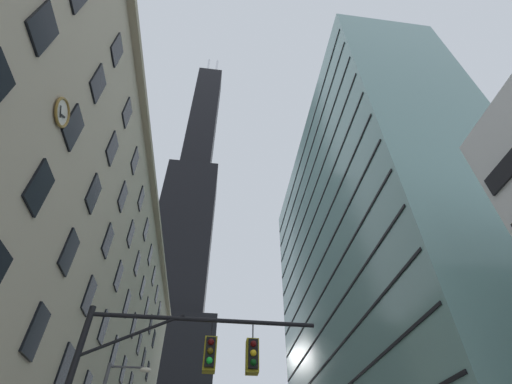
{
  "coord_description": "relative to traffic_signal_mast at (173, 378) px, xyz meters",
  "views": [
    {
      "loc": [
        -3.17,
        -9.2,
        1.87
      ],
      "look_at": [
        -0.62,
        10.86,
        20.54
      ],
      "focal_mm": 25.22,
      "sensor_mm": 36.0,
      "label": 1
    }
  ],
  "objects": [
    {
      "name": "station_building",
      "position": [
        -12.93,
        21.75,
        9.76
      ],
      "size": [
        12.85,
        60.9,
        29.73
      ],
      "color": "#BCAF93",
      "rests_on": "ground"
    },
    {
      "name": "dark_skyscraper",
      "position": [
        -11.15,
        95.52,
        56.92
      ],
      "size": [
        27.36,
        27.36,
        206.54
      ],
      "color": "black",
      "rests_on": "ground"
    },
    {
      "name": "glass_office_midrise",
      "position": [
        22.36,
        31.3,
        23.01
      ],
      "size": [
        14.5,
        48.36,
        56.18
      ],
      "color": "gray",
      "rests_on": "ground"
    },
    {
      "name": "traffic_signal_mast",
      "position": [
        0.0,
        0.0,
        0.0
      ],
      "size": [
        7.6,
        0.63,
        6.97
      ],
      "color": "black",
      "rests_on": "sidewalk_left"
    }
  ]
}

